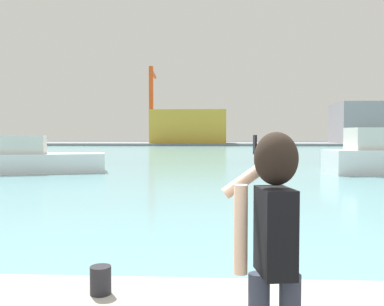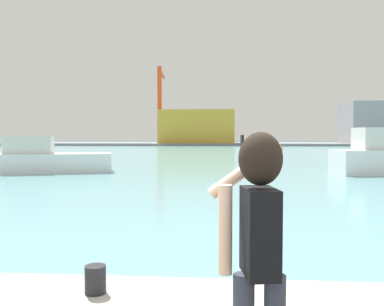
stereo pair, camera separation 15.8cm
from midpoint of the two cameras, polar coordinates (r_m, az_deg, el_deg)
The scene contains 10 objects.
ground_plane at distance 52.98m, azimuth 2.81°, elevation 0.03°, with size 220.00×220.00×0.00m, color #334751.
harbor_water at distance 54.98m, azimuth 2.82°, elevation 0.13°, with size 140.00×100.00×0.02m, color #6BA8B2.
far_shore_dock at distance 94.95m, azimuth 2.92°, elevation 1.27°, with size 140.00×20.00×0.53m, color gray.
person_photographer at distance 2.76m, azimuth 9.43°, elevation -11.26°, with size 0.53×0.55×1.74m.
harbor_bollard at distance 4.81m, azimuth -13.40°, elevation -16.63°, with size 0.23×0.23×0.30m, color black.
boat_moored at distance 26.12m, azimuth -20.90°, elevation -0.85°, with size 7.95×4.37×2.19m.
boat_moored_2 at distance 26.03m, azimuth 24.00°, elevation -0.55°, with size 6.38×3.22×2.65m.
warehouse_left at distance 91.90m, azimuth -0.52°, elevation 3.63°, with size 16.33×9.03×7.18m, color gold.
warehouse_right at distance 98.50m, azimuth 22.11°, elevation 3.84°, with size 10.88×11.70×8.78m, color gray.
port_crane at distance 95.81m, azimuth -5.61°, elevation 7.75°, with size 1.66×12.64×17.12m.
Camera 1 is at (0.14, -2.93, 2.24)m, focal length 38.83 mm.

